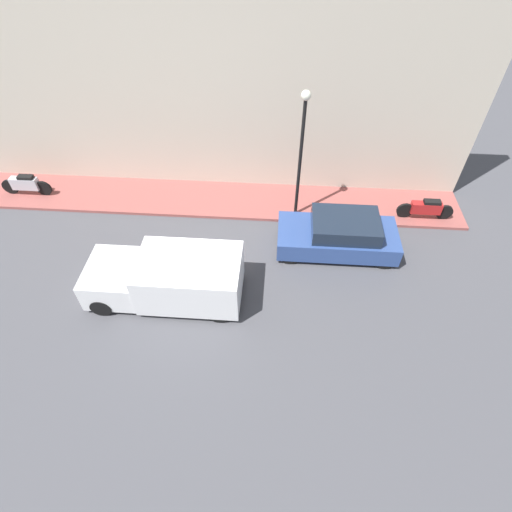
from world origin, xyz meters
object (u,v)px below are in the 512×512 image
at_px(parked_car, 339,235).
at_px(scooter_silver, 26,184).
at_px(delivery_van, 167,278).
at_px(streetlamp, 302,142).
at_px(motorcycle_red, 426,208).

xyz_separation_m(parked_car, scooter_silver, (2.17, 12.32, -0.07)).
xyz_separation_m(delivery_van, streetlamp, (4.20, -3.97, 2.37)).
bearing_deg(streetlamp, motorcycle_red, -88.90).
distance_m(delivery_van, streetlamp, 6.25).
height_order(parked_car, motorcycle_red, parked_car).
bearing_deg(delivery_van, scooter_silver, 55.85).
distance_m(parked_car, streetlamp, 3.40).
bearing_deg(delivery_van, streetlamp, -43.36).
relative_size(delivery_van, streetlamp, 0.99).
bearing_deg(motorcycle_red, scooter_silver, 88.68).
bearing_deg(streetlamp, scooter_silver, 87.59).
height_order(motorcycle_red, streetlamp, streetlamp).
relative_size(delivery_van, motorcycle_red, 2.29).
bearing_deg(scooter_silver, parked_car, -100.00).
height_order(parked_car, delivery_van, delivery_van).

